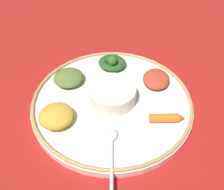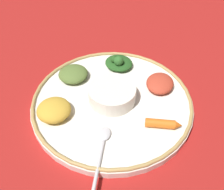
{
  "view_description": "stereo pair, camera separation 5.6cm",
  "coord_description": "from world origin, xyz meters",
  "px_view_note": "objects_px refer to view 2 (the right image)",
  "views": [
    {
      "loc": [
        0.35,
        -0.19,
        0.42
      ],
      "look_at": [
        0.0,
        0.0,
        0.03
      ],
      "focal_mm": 39.34,
      "sensor_mm": 36.0,
      "label": 1
    },
    {
      "loc": [
        0.37,
        -0.14,
        0.42
      ],
      "look_at": [
        0.0,
        0.0,
        0.03
      ],
      "focal_mm": 39.34,
      "sensor_mm": 36.0,
      "label": 2
    }
  ],
  "objects_px": {
    "greens_pile": "(119,63)",
    "carrot_near_spoon": "(163,124)",
    "center_bowl": "(112,93)",
    "spoon": "(102,147)"
  },
  "relations": [
    {
      "from": "spoon",
      "to": "greens_pile",
      "type": "relative_size",
      "value": 1.41
    },
    {
      "from": "center_bowl",
      "to": "carrot_near_spoon",
      "type": "distance_m",
      "value": 0.13
    },
    {
      "from": "center_bowl",
      "to": "spoon",
      "type": "bearing_deg",
      "value": -28.57
    },
    {
      "from": "center_bowl",
      "to": "spoon",
      "type": "distance_m",
      "value": 0.13
    },
    {
      "from": "center_bowl",
      "to": "carrot_near_spoon",
      "type": "xyz_separation_m",
      "value": [
        0.11,
        0.07,
        -0.01
      ]
    },
    {
      "from": "center_bowl",
      "to": "spoon",
      "type": "height_order",
      "value": "center_bowl"
    },
    {
      "from": "spoon",
      "to": "carrot_near_spoon",
      "type": "bearing_deg",
      "value": 92.94
    },
    {
      "from": "greens_pile",
      "to": "carrot_near_spoon",
      "type": "height_order",
      "value": "greens_pile"
    },
    {
      "from": "spoon",
      "to": "carrot_near_spoon",
      "type": "xyz_separation_m",
      "value": [
        -0.01,
        0.14,
        0.01
      ]
    },
    {
      "from": "center_bowl",
      "to": "spoon",
      "type": "relative_size",
      "value": 0.77
    }
  ]
}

